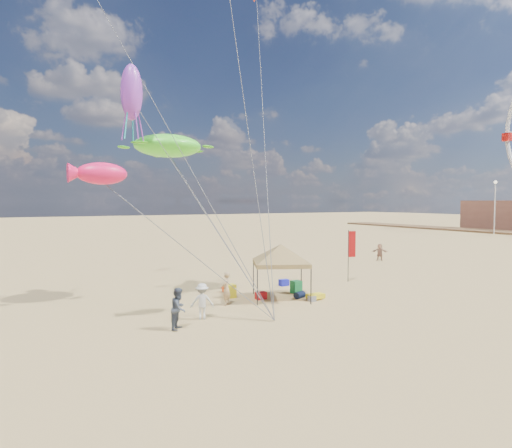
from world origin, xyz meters
The scene contains 19 objects.
ground centered at (0.00, 0.00, 0.00)m, with size 280.00×280.00×0.00m, color tan.
canopy_tent centered at (2.02, 3.99, 2.75)m, with size 4.87×4.87×3.30m.
feather_flag centered at (8.48, 5.95, 2.17)m, with size 0.48×0.18×3.26m.
cooler_red centered at (1.08, 4.42, 0.19)m, with size 0.54×0.38×0.38m, color #B90E13.
cooler_blue centered at (4.08, 6.89, 0.19)m, with size 0.54×0.38×0.38m, color #171BBD.
bag_navy centered at (2.95, 3.61, 0.18)m, with size 0.36×0.36×0.60m, color black.
bag_orange centered at (0.20, 6.93, 0.18)m, with size 0.36×0.36×0.60m, color #ED400D.
chair_green centered at (3.51, 4.74, 0.35)m, with size 0.50×0.50×0.70m, color #188542.
chair_yellow centered at (-0.15, 5.54, 0.35)m, with size 0.50×0.50×0.70m, color gold.
crate_grey centered at (3.11, 2.74, 0.14)m, with size 0.34×0.30×0.28m, color gray.
beach_cart centered at (3.45, 2.91, 0.20)m, with size 0.90×0.50×0.24m, color yellow.
person_near_a centered at (-1.03, 4.15, 0.82)m, with size 0.59×0.39×1.63m, color tan.
person_near_b centered at (-4.39, 1.40, 0.83)m, with size 0.80×0.63×1.66m, color #3D4654.
person_near_c centered at (-3.03, 2.32, 0.78)m, with size 1.00×0.58×1.55m, color silver.
person_far_c centered at (17.34, 12.35, 0.73)m, with size 1.35×0.43×1.46m, color #AC775B.
lamp_north centered at (55.00, 26.00, 5.52)m, with size 0.50×0.50×8.25m.
turtle_kite centered at (-3.11, 6.61, 7.87)m, with size 3.43×2.74×1.14m, color #4FFF2F.
fish_kite centered at (-6.97, 2.81, 6.16)m, with size 1.94×0.97×0.86m, color #FF1758.
squid_kite centered at (-5.21, 5.25, 10.01)m, with size 0.98×0.98×2.54m, color purple.
Camera 1 is at (-10.02, -15.04, 5.08)m, focal length 30.67 mm.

